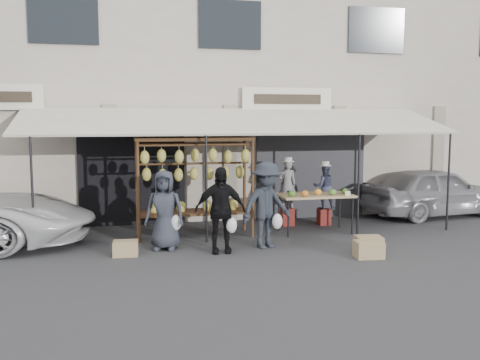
% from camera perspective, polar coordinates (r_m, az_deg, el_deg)
% --- Properties ---
extents(ground_plane, '(90.00, 90.00, 0.00)m').
position_cam_1_polar(ground_plane, '(10.72, 2.76, -7.72)').
color(ground_plane, '#2D2D30').
extents(shophouse, '(24.00, 6.15, 7.30)m').
position_cam_1_polar(shophouse, '(16.78, -3.18, 9.95)').
color(shophouse, beige).
rests_on(shophouse, ground_plane).
extents(awning, '(10.00, 2.35, 2.92)m').
position_cam_1_polar(awning, '(12.61, 0.09, 6.22)').
color(awning, silver).
rests_on(awning, ground_plane).
extents(banana_rack, '(2.60, 0.90, 2.24)m').
position_cam_1_polar(banana_rack, '(11.93, -4.90, 1.33)').
color(banana_rack, '#51301C').
rests_on(banana_rack, ground_plane).
extents(produce_table, '(1.70, 0.90, 1.04)m').
position_cam_1_polar(produce_table, '(12.50, 8.10, -1.69)').
color(produce_table, tan).
rests_on(produce_table, ground_plane).
extents(vendor_left, '(0.47, 0.35, 1.19)m').
position_cam_1_polar(vendor_left, '(13.27, 5.07, -0.45)').
color(vendor_left, gray).
rests_on(vendor_left, stool_left).
extents(vendor_right, '(0.62, 0.53, 1.12)m').
position_cam_1_polar(vendor_right, '(13.47, 9.00, -0.70)').
color(vendor_right, '#3E435D').
rests_on(vendor_right, stool_right).
extents(customer_left, '(0.91, 0.73, 1.62)m').
position_cam_1_polar(customer_left, '(10.90, -8.05, -3.20)').
color(customer_left, '#2C303B').
rests_on(customer_left, ground_plane).
extents(customer_mid, '(1.02, 0.47, 1.71)m').
position_cam_1_polar(customer_mid, '(10.55, -2.14, -3.21)').
color(customer_mid, black).
rests_on(customer_mid, ground_plane).
extents(customer_right, '(1.30, 1.00, 1.77)m').
position_cam_1_polar(customer_right, '(10.94, 2.83, -2.70)').
color(customer_right, '#242931').
rests_on(customer_right, ground_plane).
extents(stool_left, '(0.40, 0.40, 0.44)m').
position_cam_1_polar(stool_left, '(13.39, 5.03, -3.91)').
color(stool_left, maroon).
rests_on(stool_left, ground_plane).
extents(stool_right, '(0.36, 0.36, 0.40)m').
position_cam_1_polar(stool_right, '(13.59, 8.94, -3.89)').
color(stool_right, maroon).
rests_on(stool_right, ground_plane).
extents(crate_near_a, '(0.56, 0.46, 0.31)m').
position_cam_1_polar(crate_near_a, '(10.58, 13.57, -7.23)').
color(crate_near_a, tan).
rests_on(crate_near_a, ground_plane).
extents(crate_near_b, '(0.57, 0.47, 0.31)m').
position_cam_1_polar(crate_near_b, '(11.04, 13.57, -6.66)').
color(crate_near_b, tan).
rests_on(crate_near_b, ground_plane).
extents(crate_far, '(0.50, 0.39, 0.28)m').
position_cam_1_polar(crate_far, '(10.67, -12.11, -7.15)').
color(crate_far, tan).
rests_on(crate_far, ground_plane).
extents(sedan, '(4.17, 2.08, 1.36)m').
position_cam_1_polar(sedan, '(15.45, 20.06, -1.15)').
color(sedan, gray).
rests_on(sedan, ground_plane).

